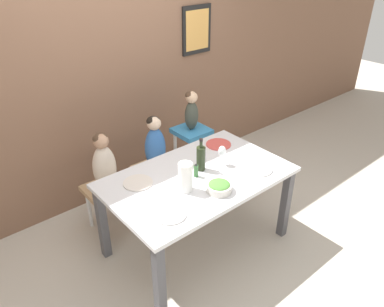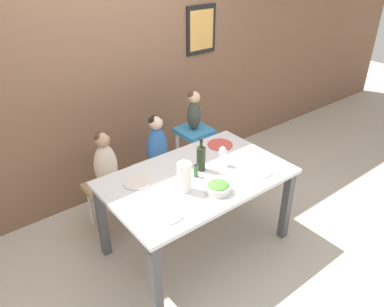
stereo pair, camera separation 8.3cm
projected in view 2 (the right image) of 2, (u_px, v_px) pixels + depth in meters
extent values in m
plane|color=#BCB2A3|center=(197.00, 244.00, 3.48)|extent=(14.00, 14.00, 0.00)
cube|color=brown|center=(117.00, 70.00, 3.67)|extent=(10.00, 0.06, 2.70)
cube|color=black|center=(201.00, 30.00, 4.07)|extent=(0.39, 0.02, 0.51)
cube|color=gold|center=(202.00, 30.00, 4.06)|extent=(0.32, 0.00, 0.42)
cube|color=silver|center=(197.00, 177.00, 3.11)|extent=(1.54, 0.95, 0.03)
cube|color=#4C4C51|center=(156.00, 282.00, 2.64)|extent=(0.07, 0.07, 0.72)
cube|color=#4C4C51|center=(286.00, 205.00, 3.40)|extent=(0.07, 0.07, 0.72)
cube|color=#4C4C51|center=(102.00, 221.00, 3.21)|extent=(0.07, 0.07, 0.72)
cube|color=#4C4C51|center=(224.00, 167.00, 3.96)|extent=(0.07, 0.07, 0.72)
cylinder|color=silver|center=(105.00, 222.00, 3.42)|extent=(0.04, 0.04, 0.42)
cylinder|color=silver|center=(133.00, 210.00, 3.58)|extent=(0.04, 0.04, 0.42)
cylinder|color=silver|center=(91.00, 207.00, 3.62)|extent=(0.04, 0.04, 0.42)
cylinder|color=silver|center=(118.00, 196.00, 3.78)|extent=(0.04, 0.04, 0.42)
cube|color=tan|center=(109.00, 188.00, 3.49)|extent=(0.39, 0.39, 0.05)
cylinder|color=silver|center=(155.00, 200.00, 3.72)|extent=(0.04, 0.04, 0.42)
cylinder|color=silver|center=(179.00, 189.00, 3.88)|extent=(0.04, 0.04, 0.42)
cylinder|color=silver|center=(140.00, 186.00, 3.92)|extent=(0.04, 0.04, 0.42)
cylinder|color=silver|center=(163.00, 177.00, 4.08)|extent=(0.04, 0.04, 0.42)
cube|color=tan|center=(158.00, 169.00, 3.78)|extent=(0.39, 0.39, 0.05)
cylinder|color=silver|center=(192.00, 171.00, 3.92)|extent=(0.04, 0.04, 0.70)
cylinder|color=silver|center=(210.00, 163.00, 4.06)|extent=(0.04, 0.04, 0.70)
cylinder|color=silver|center=(178.00, 161.00, 4.09)|extent=(0.04, 0.04, 0.70)
cylinder|color=silver|center=(196.00, 154.00, 4.23)|extent=(0.04, 0.04, 0.70)
cube|color=teal|center=(194.00, 131.00, 3.89)|extent=(0.33, 0.33, 0.05)
ellipsoid|color=beige|center=(106.00, 166.00, 3.36)|extent=(0.22, 0.17, 0.44)
sphere|color=tan|center=(102.00, 140.00, 3.23)|extent=(0.13, 0.13, 0.13)
ellipsoid|color=#473323|center=(102.00, 137.00, 3.23)|extent=(0.13, 0.13, 0.09)
ellipsoid|color=#3366B2|center=(157.00, 148.00, 3.66)|extent=(0.22, 0.17, 0.44)
sphere|color=beige|center=(156.00, 123.00, 3.53)|extent=(0.13, 0.13, 0.13)
ellipsoid|color=black|center=(155.00, 121.00, 3.52)|extent=(0.13, 0.13, 0.09)
ellipsoid|color=#3D4238|center=(194.00, 116.00, 3.80)|extent=(0.15, 0.12, 0.31)
sphere|color=#D6AD89|center=(194.00, 97.00, 3.70)|extent=(0.12, 0.12, 0.12)
ellipsoid|color=#473323|center=(194.00, 95.00, 3.70)|extent=(0.12, 0.12, 0.08)
cylinder|color=#232D19|center=(201.00, 159.00, 3.14)|extent=(0.08, 0.08, 0.21)
cylinder|color=#232D19|center=(201.00, 143.00, 3.06)|extent=(0.03, 0.03, 0.08)
cylinder|color=black|center=(201.00, 140.00, 3.05)|extent=(0.03, 0.03, 0.02)
cylinder|color=white|center=(184.00, 177.00, 2.87)|extent=(0.11, 0.11, 0.24)
cylinder|color=white|center=(222.00, 165.00, 3.25)|extent=(0.06, 0.06, 0.00)
cylinder|color=white|center=(223.00, 161.00, 3.23)|extent=(0.01, 0.01, 0.08)
ellipsoid|color=white|center=(223.00, 152.00, 3.19)|extent=(0.07, 0.07, 0.10)
cylinder|color=silver|center=(218.00, 188.00, 2.90)|extent=(0.20, 0.20, 0.06)
ellipsoid|color=#4C8438|center=(218.00, 185.00, 2.88)|extent=(0.17, 0.17, 0.04)
cylinder|color=silver|center=(167.00, 214.00, 2.66)|extent=(0.24, 0.24, 0.01)
cylinder|color=silver|center=(137.00, 182.00, 3.02)|extent=(0.24, 0.24, 0.01)
cylinder|color=#D14C47|center=(220.00, 145.00, 3.56)|extent=(0.24, 0.24, 0.01)
cylinder|color=silver|center=(259.00, 170.00, 3.17)|extent=(0.24, 0.24, 0.01)
cylinder|color=#336633|center=(196.00, 171.00, 3.07)|extent=(0.04, 0.04, 0.10)
cone|color=black|center=(196.00, 164.00, 3.04)|extent=(0.03, 0.03, 0.02)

